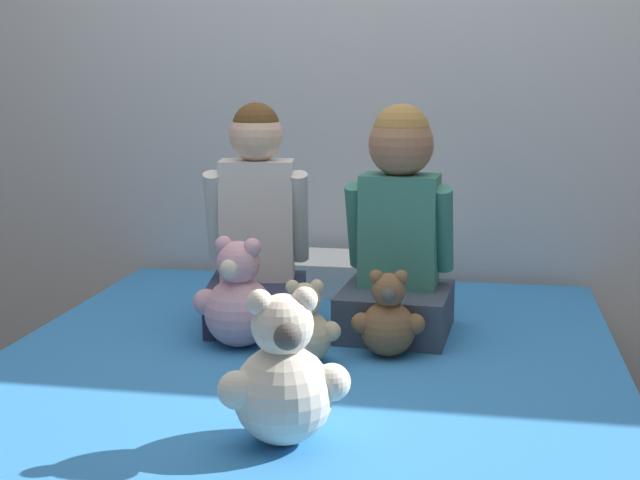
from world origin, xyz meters
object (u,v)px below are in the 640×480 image
at_px(bed, 303,447).
at_px(teddy_bear_held_by_right_child, 388,320).
at_px(child_on_left, 257,234).
at_px(teddy_bear_at_foot_of_bed, 283,379).
at_px(pillow_at_headboard, 349,273).
at_px(teddy_bear_between_children, 305,328).
at_px(teddy_bear_held_by_left_child, 239,301).
at_px(child_on_right, 398,233).

relative_size(bed, teddy_bear_held_by_right_child, 8.31).
relative_size(child_on_left, teddy_bear_held_by_right_child, 2.80).
height_order(teddy_bear_at_foot_of_bed, pillow_at_headboard, teddy_bear_at_foot_of_bed).
height_order(teddy_bear_held_by_right_child, pillow_at_headboard, teddy_bear_held_by_right_child).
relative_size(child_on_left, teddy_bear_between_children, 2.96).
distance_m(teddy_bear_between_children, teddy_bear_at_foot_of_bed, 0.51).
relative_size(child_on_left, teddy_bear_held_by_left_child, 2.15).
height_order(bed, teddy_bear_between_children, teddy_bear_between_children).
relative_size(bed, teddy_bear_at_foot_of_bed, 5.97).
xyz_separation_m(bed, pillow_at_headboard, (0.00, 0.80, 0.30)).
bearing_deg(bed, teddy_bear_between_children, -56.62).
bearing_deg(bed, child_on_right, 56.62).
relative_size(teddy_bear_held_by_right_child, pillow_at_headboard, 0.40).
relative_size(bed, pillow_at_headboard, 3.31).
height_order(child_on_right, teddy_bear_between_children, child_on_right).
height_order(child_on_right, teddy_bear_held_by_left_child, child_on_right).
distance_m(teddy_bear_between_children, pillow_at_headboard, 0.81).
height_order(teddy_bear_held_by_right_child, teddy_bear_at_foot_of_bed, teddy_bear_at_foot_of_bed).
bearing_deg(child_on_left, child_on_right, -8.83).
height_order(child_on_left, teddy_bear_held_by_right_child, child_on_left).
distance_m(child_on_left, teddy_bear_at_foot_of_bed, 0.89).
xyz_separation_m(teddy_bear_between_children, pillow_at_headboard, (-0.01, 0.81, -0.04)).
bearing_deg(child_on_left, pillow_at_headboard, 57.31).
bearing_deg(teddy_bear_at_foot_of_bed, bed, 73.48).
bearing_deg(bed, teddy_bear_at_foot_of_bed, -83.01).
distance_m(child_on_right, pillow_at_headboard, 0.57).
xyz_separation_m(child_on_left, teddy_bear_between_children, (0.21, -0.34, -0.18)).
distance_m(teddy_bear_held_by_right_child, pillow_at_headboard, 0.75).
bearing_deg(bed, pillow_at_headboard, 90.00).
bearing_deg(child_on_right, teddy_bear_held_by_left_child, -147.57).
distance_m(child_on_right, teddy_bear_held_by_left_child, 0.50).
xyz_separation_m(teddy_bear_held_by_right_child, teddy_bear_at_foot_of_bed, (-0.15, -0.60, 0.04)).
bearing_deg(teddy_bear_held_by_right_child, child_on_left, 144.08).
distance_m(child_on_right, teddy_bear_at_foot_of_bed, 0.87).
xyz_separation_m(teddy_bear_held_by_left_child, pillow_at_headboard, (0.20, 0.70, -0.07)).
relative_size(teddy_bear_held_by_left_child, teddy_bear_between_children, 1.38).
height_order(bed, teddy_bear_at_foot_of_bed, teddy_bear_at_foot_of_bed).
xyz_separation_m(child_on_left, teddy_bear_held_by_left_child, (0.00, -0.23, -0.15)).
distance_m(teddy_bear_held_by_left_child, teddy_bear_held_by_right_child, 0.42).
bearing_deg(teddy_bear_held_by_left_child, child_on_right, 39.98).
relative_size(child_on_right, teddy_bear_held_by_right_child, 2.80).
bearing_deg(child_on_right, teddy_bear_at_foot_of_bed, -96.75).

